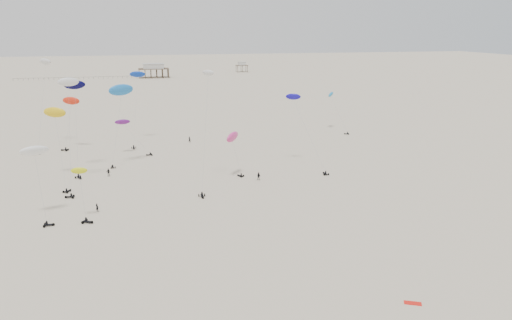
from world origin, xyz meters
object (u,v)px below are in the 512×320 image
object	(u,v)px
pavilion_main	(154,72)
rig_6	(69,107)
spectator_0	(97,211)
rig_4	(75,102)
rig_0	(137,89)
pavilion_small	(242,67)

from	to	relation	value
pavilion_main	rig_6	bearing A→B (deg)	-96.61
pavilion_main	spectator_0	distance (m)	267.77
pavilion_main	rig_4	bearing A→B (deg)	-96.88
rig_4	spectator_0	distance (m)	36.15
pavilion_main	rig_0	bearing A→B (deg)	-93.80
pavilion_small	rig_6	size ratio (longest dim) A/B	0.36
rig_4	spectator_0	bearing A→B (deg)	69.57
pavilion_small	rig_0	world-z (taller)	rig_0
pavilion_small	spectator_0	distance (m)	310.96
rig_0	rig_4	xyz separation A→B (m)	(-14.76, -30.18, 0.66)
rig_0	spectator_0	distance (m)	64.38
rig_0	spectator_0	size ratio (longest dim) A/B	12.06
pavilion_main	rig_6	size ratio (longest dim) A/B	0.84
rig_4	spectator_0	xyz separation A→B (m)	(5.59, -31.41, -17.01)
rig_4	pavilion_main	bearing A→B (deg)	-127.40
spectator_0	rig_6	bearing A→B (deg)	-35.95
pavilion_small	rig_4	distance (m)	283.33
pavilion_main	spectator_0	world-z (taller)	pavilion_main
rig_0	rig_4	distance (m)	33.60
pavilion_small	rig_4	world-z (taller)	rig_4
pavilion_small	rig_0	size ratio (longest dim) A/B	0.39
spectator_0	rig_4	bearing A→B (deg)	-42.16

